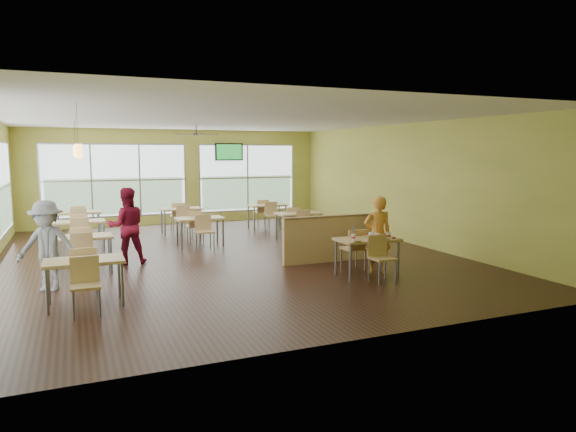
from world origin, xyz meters
The scene contains 20 objects.
room centered at (0.00, 0.00, 1.60)m, with size 12.00×12.04×3.20m.
window_bays centered at (-2.65, 3.08, 1.48)m, with size 9.24×10.24×2.38m.
main_table centered at (2.00, -3.00, 0.63)m, with size 1.22×1.52×0.87m.
half_wall_divider centered at (2.00, -1.55, 0.52)m, with size 2.40×0.14×1.04m.
dining_tables centered at (-1.05, 1.71, 0.63)m, with size 6.92×8.72×0.87m.
pendant_lights centered at (-3.20, 0.68, 2.45)m, with size 0.11×7.31×0.86m.
ceiling_fan centered at (0.00, 3.00, 2.95)m, with size 1.25×1.25×0.29m.
tv_backwall centered at (1.80, 5.90, 2.45)m, with size 1.00×0.07×0.60m.
man_plaid centered at (2.31, -2.88, 0.78)m, with size 0.57×0.38×1.57m, color #CE5F16.
patron_maroon centered at (-2.27, -0.03, 0.84)m, with size 0.82×0.64×1.68m, color maroon.
patron_grey centered at (-3.77, -1.79, 0.80)m, with size 1.04×0.60×1.61m, color slate.
cup_blue centered at (1.63, -3.10, 0.81)m, with size 0.09×0.09×0.31m.
cup_yellow centered at (1.97, -3.18, 0.82)m, with size 0.10×0.10×0.37m.
cup_red_near centered at (2.06, -3.25, 0.82)m, with size 0.10×0.10×0.35m.
cup_red_far centered at (2.35, -3.21, 0.82)m, with size 0.09×0.09×0.33m.
food_basket centered at (2.38, -2.94, 0.78)m, with size 0.23×0.23×0.05m.
ketchup_cup centered at (2.47, -3.23, 0.76)m, with size 0.06×0.06×0.03m, color maroon.
wrapper_left centered at (1.60, -3.30, 0.77)m, with size 0.17×0.15×0.04m, color tan.
wrapper_mid centered at (2.08, -2.97, 0.78)m, with size 0.21×0.19×0.05m, color tan.
wrapper_right centered at (2.21, -3.27, 0.77)m, with size 0.16×0.14×0.04m, color tan.
Camera 1 is at (-3.31, -11.59, 2.43)m, focal length 32.00 mm.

